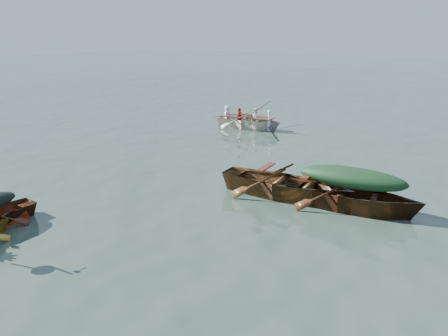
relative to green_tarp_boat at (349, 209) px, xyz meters
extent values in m
plane|color=#34493C|center=(-3.37, -4.42, 0.00)|extent=(140.00, 140.00, 0.00)
imported|color=#42250F|center=(0.00, 0.00, 0.00)|extent=(5.06, 2.31, 1.17)
imported|color=brown|center=(-1.68, -0.28, 0.00)|extent=(5.30, 2.28, 1.25)
imported|color=white|center=(-7.47, 6.20, 0.00)|extent=(4.59, 2.29, 1.06)
ellipsoid|color=#163618|center=(0.00, 0.00, 0.85)|extent=(2.78, 1.27, 0.52)
imported|color=white|center=(-7.47, 6.20, 0.91)|extent=(3.28, 1.86, 0.76)
camera|label=1|loc=(3.78, -10.08, 4.37)|focal=35.00mm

